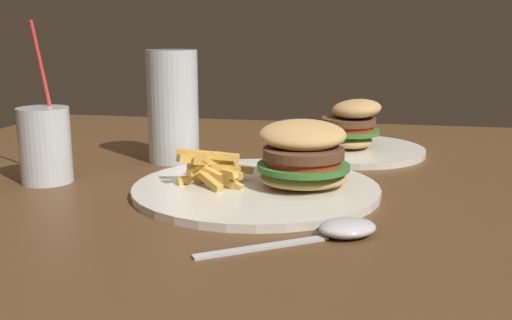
{
  "coord_description": "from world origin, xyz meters",
  "views": [
    {
      "loc": [
        0.16,
        -0.81,
        0.98
      ],
      "look_at": [
        0.02,
        -0.08,
        0.82
      ],
      "focal_mm": 42.0,
      "sensor_mm": 36.0,
      "label": 1
    }
  ],
  "objects_px": {
    "juice_glass": "(45,148)",
    "meal_plate_far": "(349,137)",
    "spoon": "(341,229)",
    "meal_plate_near": "(275,174)",
    "beer_glass": "(173,110)"
  },
  "relations": [
    {
      "from": "meal_plate_near",
      "to": "spoon",
      "type": "xyz_separation_m",
      "value": [
        0.09,
        -0.15,
        -0.02
      ]
    },
    {
      "from": "juice_glass",
      "to": "spoon",
      "type": "xyz_separation_m",
      "value": [
        0.41,
        -0.14,
        -0.04
      ]
    },
    {
      "from": "juice_glass",
      "to": "spoon",
      "type": "relative_size",
      "value": 1.23
    },
    {
      "from": "meal_plate_near",
      "to": "meal_plate_far",
      "type": "height_order",
      "value": "meal_plate_near"
    },
    {
      "from": "meal_plate_near",
      "to": "beer_glass",
      "type": "distance_m",
      "value": 0.25
    },
    {
      "from": "spoon",
      "to": "meal_plate_far",
      "type": "xyz_separation_m",
      "value": [
        -0.01,
        0.42,
        0.02
      ]
    },
    {
      "from": "beer_glass",
      "to": "juice_glass",
      "type": "xyz_separation_m",
      "value": [
        -0.13,
        -0.16,
        -0.03
      ]
    },
    {
      "from": "meal_plate_near",
      "to": "juice_glass",
      "type": "height_order",
      "value": "juice_glass"
    },
    {
      "from": "beer_glass",
      "to": "meal_plate_far",
      "type": "bearing_deg",
      "value": 23.36
    },
    {
      "from": "beer_glass",
      "to": "juice_glass",
      "type": "relative_size",
      "value": 0.8
    },
    {
      "from": "meal_plate_near",
      "to": "beer_glass",
      "type": "bearing_deg",
      "value": 140.34
    },
    {
      "from": "juice_glass",
      "to": "meal_plate_far",
      "type": "xyz_separation_m",
      "value": [
        0.4,
        0.28,
        -0.02
      ]
    },
    {
      "from": "meal_plate_near",
      "to": "beer_glass",
      "type": "xyz_separation_m",
      "value": [
        -0.19,
        0.16,
        0.06
      ]
    },
    {
      "from": "meal_plate_near",
      "to": "spoon",
      "type": "distance_m",
      "value": 0.18
    },
    {
      "from": "meal_plate_near",
      "to": "juice_glass",
      "type": "relative_size",
      "value": 1.45
    }
  ]
}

